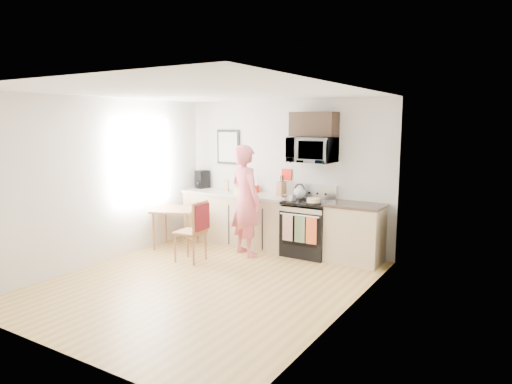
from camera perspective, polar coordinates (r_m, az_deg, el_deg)
The scene contains 28 objects.
floor at distance 6.51m, azimuth -6.23°, elevation -11.17°, with size 4.60×4.60×0.00m, color #A98041.
back_wall at distance 8.12m, azimuth 3.60°, elevation 2.24°, with size 4.00×0.04×2.60m, color silver.
front_wall at distance 4.63m, azimuth -24.21°, elevation -3.33°, with size 4.00×0.04×2.60m, color silver.
left_wall at distance 7.58m, azimuth -18.44°, elevation 1.36°, with size 0.04×4.60×2.60m, color silver.
right_wall at distance 5.22m, azimuth 11.16°, elevation -1.45°, with size 0.04×4.60×2.60m, color silver.
ceiling at distance 6.14m, azimuth -6.64°, elevation 12.30°, with size 4.00×4.60×0.04m, color white.
window at distance 8.07m, azimuth -14.01°, elevation 3.74°, with size 0.06×1.40×1.50m.
cabinet_left at distance 8.40m, azimuth -2.25°, elevation -3.41°, with size 2.10×0.60×0.90m, color tan.
countertop_left at distance 8.32m, azimuth -2.27°, elevation -0.24°, with size 2.14×0.64×0.04m, color beige.
cabinet_right at distance 7.43m, azimuth 12.26°, elevation -5.20°, with size 0.84×0.60×0.90m, color tan.
countertop_right at distance 7.33m, azimuth 12.38°, elevation -1.63°, with size 0.88×0.64×0.04m, color black.
range at distance 7.70m, azimuth 6.56°, elevation -4.67°, with size 0.76×0.70×1.16m.
microwave at distance 7.60m, azimuth 7.07°, elevation 5.24°, with size 0.76×0.51×0.42m, color silver.
upper_cabinet at distance 7.63m, azimuth 7.27°, elevation 8.40°, with size 0.76×0.35×0.40m, color black.
wall_art at distance 8.69m, azimuth -3.48°, elevation 5.63°, with size 0.50×0.04×0.65m.
wall_trivet at distance 8.08m, azimuth 3.87°, elevation 2.20°, with size 0.20×0.02×0.20m, color red.
person at distance 7.58m, azimuth -1.31°, elevation -1.05°, with size 0.68×0.44×1.85m, color #C9374B.
dining_table at distance 8.25m, azimuth -10.01°, elevation -2.59°, with size 0.84×0.84×0.70m.
chair at distance 7.26m, azimuth -7.34°, elevation -3.92°, with size 0.49×0.45×0.98m.
knife_block at distance 8.01m, azimuth 3.18°, elevation 0.44°, with size 0.11×0.15×0.24m, color brown.
utensil_crock at distance 8.35m, azimuth 0.02°, elevation 0.80°, with size 0.10×0.10×0.31m.
fruit_bowl at distance 8.26m, azimuth -1.45°, elevation 0.12°, with size 0.26×0.26×0.10m.
milk_carton at distance 8.51m, azimuth -3.74°, elevation 0.86°, with size 0.09×0.09×0.23m, color tan.
coffee_maker at distance 8.97m, azimuth -6.77°, elevation 1.52°, with size 0.24×0.31×0.34m.
bread_bag at distance 8.03m, azimuth -1.75°, elevation -0.02°, with size 0.30×0.14×0.11m, color #E0C275.
cake at distance 7.36m, azimuth 7.20°, elevation -1.11°, with size 0.25×0.25×0.08m.
kettle at distance 7.77m, azimuth 5.48°, elevation -0.03°, with size 0.21×0.21×0.26m.
pot at distance 7.58m, azimuth 4.22°, elevation -0.69°, with size 0.21×0.35×0.10m.
Camera 1 is at (3.78, -4.83, 2.20)m, focal length 32.00 mm.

